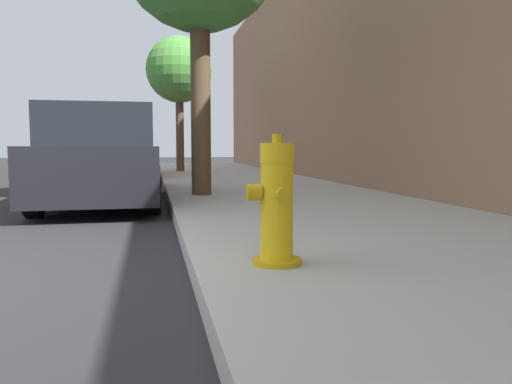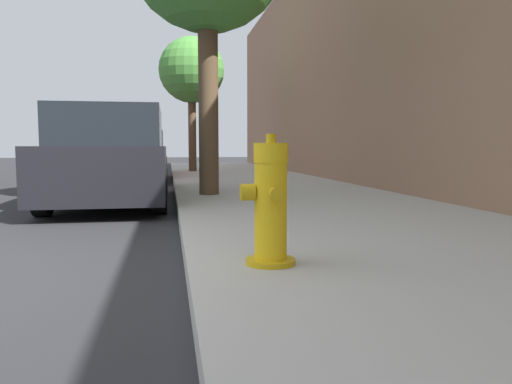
# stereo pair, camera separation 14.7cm
# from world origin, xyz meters

# --- Properties ---
(sidewalk_slab) EXTENTS (3.59, 40.00, 0.16)m
(sidewalk_slab) POSITION_xyz_m (3.72, 0.00, 0.08)
(sidewalk_slab) COLOR #A8A59E
(sidewalk_slab) RESTS_ON ground_plane
(fire_hydrant) EXTENTS (0.36, 0.36, 0.84)m
(fire_hydrant) POSITION_xyz_m (2.45, -0.37, 0.54)
(fire_hydrant) COLOR #C39C11
(fire_hydrant) RESTS_ON sidewalk_slab
(parked_car_near) EXTENTS (1.71, 4.31, 1.51)m
(parked_car_near) POSITION_xyz_m (0.93, 4.71, 0.72)
(parked_car_near) COLOR black
(parked_car_near) RESTS_ON ground_plane
(parked_car_mid) EXTENTS (1.77, 4.07, 1.33)m
(parked_car_mid) POSITION_xyz_m (0.88, 10.35, 0.65)
(parked_car_mid) COLOR maroon
(parked_car_mid) RESTS_ON ground_plane
(street_tree_far) EXTENTS (2.00, 2.00, 4.09)m
(street_tree_far) POSITION_xyz_m (2.55, 12.13, 3.22)
(street_tree_far) COLOR brown
(street_tree_far) RESTS_ON sidewalk_slab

